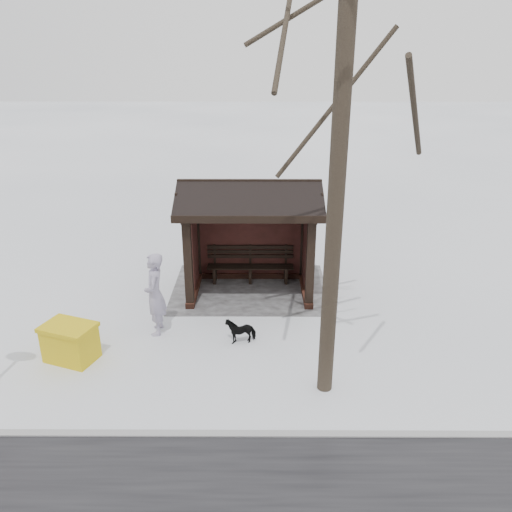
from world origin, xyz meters
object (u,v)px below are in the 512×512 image
(bus_shelter, at_px, (250,213))
(grit_bin, at_px, (70,342))
(tree_near, at_px, (346,40))
(dog, at_px, (241,330))
(pedestrian, at_px, (155,294))

(bus_shelter, bearing_deg, grit_bin, 42.74)
(tree_near, xyz_separation_m, dog, (1.67, -1.69, -5.88))
(dog, distance_m, grit_bin, 3.60)
(tree_near, xyz_separation_m, pedestrian, (3.60, -2.08, -5.19))
(tree_near, bearing_deg, grit_bin, -10.39)
(pedestrian, bearing_deg, tree_near, 55.44)
(tree_near, height_order, pedestrian, tree_near)
(bus_shelter, xyz_separation_m, grit_bin, (3.69, 3.41, -1.75))
(tree_near, height_order, dog, tree_near)
(bus_shelter, bearing_deg, dog, 86.45)
(grit_bin, bearing_deg, pedestrian, -124.63)
(bus_shelter, height_order, grit_bin, bus_shelter)
(bus_shelter, height_order, tree_near, tree_near)
(bus_shelter, distance_m, dog, 3.27)
(bus_shelter, relative_size, grit_bin, 2.91)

